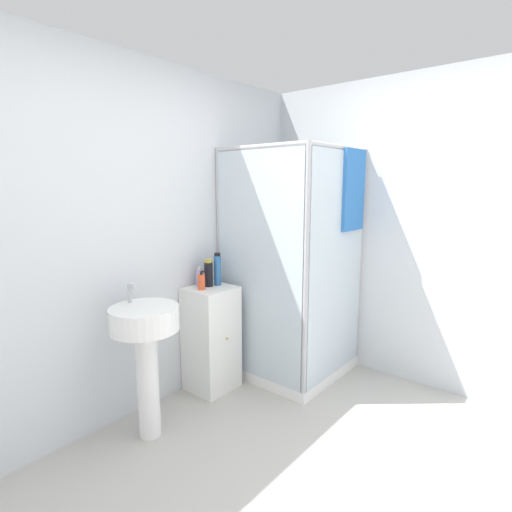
% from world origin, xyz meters
% --- Properties ---
extents(wall_back, '(6.40, 0.06, 2.50)m').
position_xyz_m(wall_back, '(0.00, 1.70, 1.25)').
color(wall_back, silver).
rests_on(wall_back, ground_plane).
extents(wall_right, '(0.06, 6.40, 2.50)m').
position_xyz_m(wall_right, '(1.70, 0.00, 1.25)').
color(wall_right, silver).
rests_on(wall_right, ground_plane).
extents(shower_enclosure, '(0.91, 0.94, 1.94)m').
position_xyz_m(shower_enclosure, '(1.17, 1.13, 0.52)').
color(shower_enclosure, white).
rests_on(shower_enclosure, ground_plane).
extents(vanity_cabinet, '(0.36, 0.36, 0.84)m').
position_xyz_m(vanity_cabinet, '(0.52, 1.50, 0.42)').
color(vanity_cabinet, white).
rests_on(vanity_cabinet, ground_plane).
extents(sink, '(0.43, 0.43, 1.01)m').
position_xyz_m(sink, '(-0.19, 1.36, 0.66)').
color(sink, white).
rests_on(sink, ground_plane).
extents(soap_dispenser, '(0.06, 0.06, 0.15)m').
position_xyz_m(soap_dispenser, '(0.44, 1.50, 0.90)').
color(soap_dispenser, '#E5562D').
rests_on(soap_dispenser, vanity_cabinet).
extents(shampoo_bottle_tall_black, '(0.07, 0.07, 0.22)m').
position_xyz_m(shampoo_bottle_tall_black, '(0.54, 1.54, 0.95)').
color(shampoo_bottle_tall_black, black).
rests_on(shampoo_bottle_tall_black, vanity_cabinet).
extents(shampoo_bottle_blue, '(0.06, 0.06, 0.26)m').
position_xyz_m(shampoo_bottle_blue, '(0.62, 1.51, 0.97)').
color(shampoo_bottle_blue, '#2D66A3').
rests_on(shampoo_bottle_blue, vanity_cabinet).
extents(lotion_bottle_white, '(0.05, 0.05, 0.17)m').
position_xyz_m(lotion_bottle_white, '(0.49, 1.59, 0.91)').
color(lotion_bottle_white, '#B299C6').
rests_on(lotion_bottle_white, vanity_cabinet).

